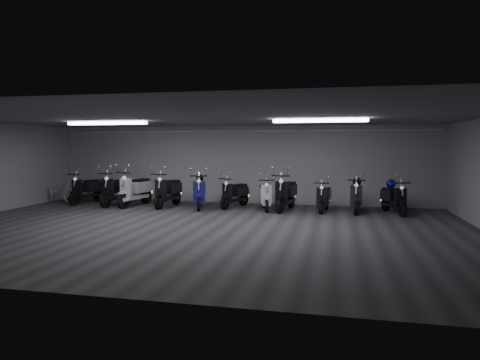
% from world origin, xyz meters
% --- Properties ---
extents(floor, '(14.00, 10.00, 0.01)m').
position_xyz_m(floor, '(0.00, 0.00, -0.01)').
color(floor, '#343437').
rests_on(floor, ground).
extents(ceiling, '(14.00, 10.00, 0.01)m').
position_xyz_m(ceiling, '(0.00, 0.00, 2.80)').
color(ceiling, slate).
rests_on(ceiling, ground).
extents(back_wall, '(14.00, 0.01, 2.80)m').
position_xyz_m(back_wall, '(0.00, 5.00, 1.40)').
color(back_wall, '#9E9FA1').
rests_on(back_wall, ground).
extents(front_wall, '(14.00, 0.01, 2.80)m').
position_xyz_m(front_wall, '(0.00, -5.00, 1.40)').
color(front_wall, '#9E9FA1').
rests_on(front_wall, ground).
extents(fluor_strip_left, '(2.40, 0.18, 0.08)m').
position_xyz_m(fluor_strip_left, '(-3.00, 1.00, 2.74)').
color(fluor_strip_left, white).
rests_on(fluor_strip_left, ceiling).
extents(fluor_strip_right, '(2.40, 0.18, 0.08)m').
position_xyz_m(fluor_strip_right, '(3.00, 1.00, 2.74)').
color(fluor_strip_right, white).
rests_on(fluor_strip_right, ceiling).
extents(conduit, '(13.60, 0.05, 0.05)m').
position_xyz_m(conduit, '(0.00, 4.92, 2.62)').
color(conduit, white).
rests_on(conduit, back_wall).
extents(scooter_0, '(0.97, 1.90, 1.35)m').
position_xyz_m(scooter_0, '(-5.38, 3.65, 0.67)').
color(scooter_0, black).
rests_on(scooter_0, floor).
extents(scooter_1, '(0.82, 2.00, 1.45)m').
position_xyz_m(scooter_1, '(-4.04, 3.36, 0.72)').
color(scooter_1, black).
rests_on(scooter_1, floor).
extents(scooter_2, '(0.98, 2.08, 1.49)m').
position_xyz_m(scooter_2, '(-3.36, 3.40, 0.74)').
color(scooter_2, silver).
rests_on(scooter_2, floor).
extents(scooter_3, '(0.82, 1.98, 1.44)m').
position_xyz_m(scooter_3, '(-2.16, 3.44, 0.72)').
color(scooter_3, black).
rests_on(scooter_3, floor).
extents(scooter_4, '(1.10, 1.98, 1.40)m').
position_xyz_m(scooter_4, '(-1.00, 3.36, 0.70)').
color(scooter_4, navy).
rests_on(scooter_4, floor).
extents(scooter_5, '(1.13, 1.78, 1.26)m').
position_xyz_m(scooter_5, '(0.11, 3.75, 0.63)').
color(scooter_5, black).
rests_on(scooter_5, floor).
extents(scooter_6, '(0.97, 1.78, 1.26)m').
position_xyz_m(scooter_6, '(1.19, 3.49, 0.63)').
color(scooter_6, silver).
rests_on(scooter_6, floor).
extents(scooter_7, '(0.96, 2.03, 1.46)m').
position_xyz_m(scooter_7, '(1.87, 3.46, 0.73)').
color(scooter_7, black).
rests_on(scooter_7, floor).
extents(scooter_8, '(0.73, 1.65, 1.19)m').
position_xyz_m(scooter_8, '(3.07, 3.52, 0.59)').
color(scooter_8, black).
rests_on(scooter_8, floor).
extents(scooter_9, '(0.71, 1.81, 1.32)m').
position_xyz_m(scooter_9, '(4.07, 3.61, 0.66)').
color(scooter_9, black).
rests_on(scooter_9, floor).
extents(bicycle, '(1.72, 0.81, 1.07)m').
position_xyz_m(bicycle, '(-6.50, 3.58, 0.53)').
color(bicycle, silver).
rests_on(bicycle, floor).
extents(scooter_10, '(1.07, 1.76, 1.24)m').
position_xyz_m(scooter_10, '(5.18, 3.56, 0.62)').
color(scooter_10, black).
rests_on(scooter_10, floor).
extents(helmet_0, '(0.27, 0.27, 0.27)m').
position_xyz_m(helmet_0, '(4.09, 3.85, 0.95)').
color(helmet_0, black).
rests_on(helmet_0, scooter_9).
extents(helmet_1, '(0.26, 0.26, 0.26)m').
position_xyz_m(helmet_1, '(-1.07, 3.61, 1.00)').
color(helmet_1, black).
rests_on(helmet_1, scooter_4).
extents(helmet_2, '(0.28, 0.28, 0.28)m').
position_xyz_m(helmet_2, '(5.11, 3.78, 0.91)').
color(helmet_2, '#0B0B7E').
rests_on(helmet_2, scooter_10).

